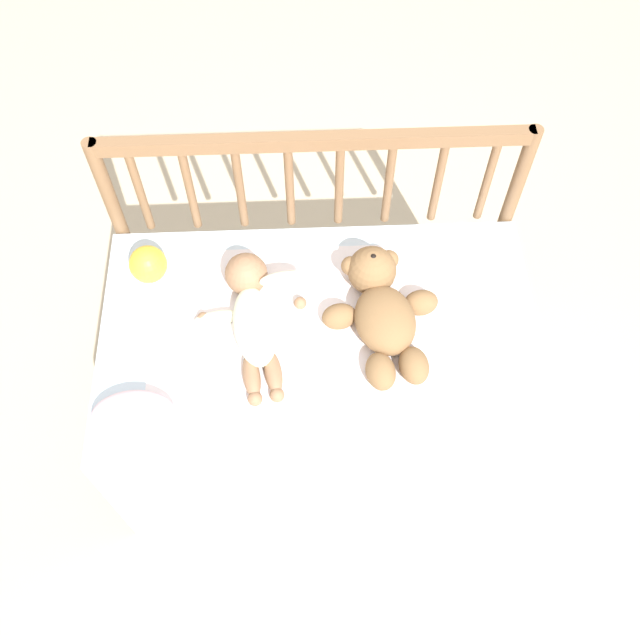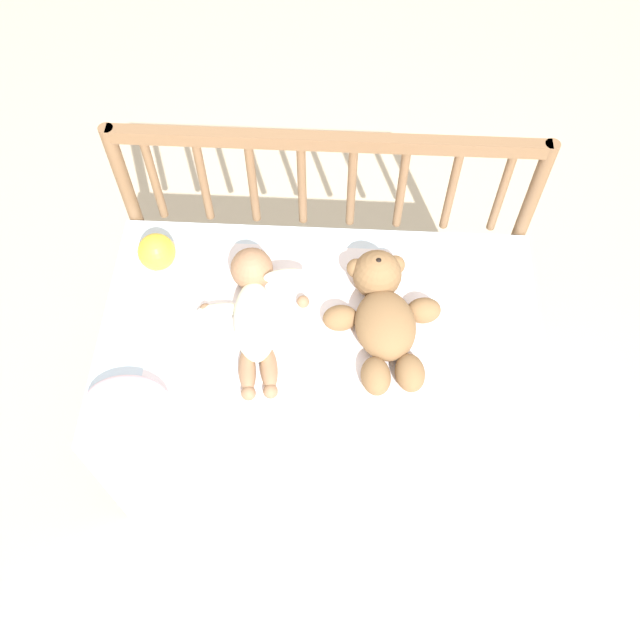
{
  "view_description": "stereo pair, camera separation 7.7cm",
  "coord_description": "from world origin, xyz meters",
  "px_view_note": "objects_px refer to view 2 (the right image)",
  "views": [
    {
      "loc": [
        -0.03,
        -0.86,
        2.04
      ],
      "look_at": [
        0.0,
        -0.0,
        0.61
      ],
      "focal_mm": 40.0,
      "sensor_mm": 36.0,
      "label": 1
    },
    {
      "loc": [
        0.04,
        -0.86,
        2.04
      ],
      "look_at": [
        0.0,
        -0.0,
        0.61
      ],
      "focal_mm": 40.0,
      "sensor_mm": 36.0,
      "label": 2
    }
  ],
  "objects_px": {
    "baby": "(254,308)",
    "toy_ball": "(157,252)",
    "small_pillow": "(127,399)",
    "teddy_bear": "(383,313)"
  },
  "relations": [
    {
      "from": "baby",
      "to": "toy_ball",
      "type": "height_order",
      "value": "baby"
    },
    {
      "from": "small_pillow",
      "to": "toy_ball",
      "type": "xyz_separation_m",
      "value": [
        0.0,
        0.4,
        0.02
      ]
    },
    {
      "from": "baby",
      "to": "toy_ball",
      "type": "distance_m",
      "value": 0.3
    },
    {
      "from": "teddy_bear",
      "to": "toy_ball",
      "type": "relative_size",
      "value": 3.98
    },
    {
      "from": "teddy_bear",
      "to": "toy_ball",
      "type": "bearing_deg",
      "value": 164.93
    },
    {
      "from": "teddy_bear",
      "to": "baby",
      "type": "distance_m",
      "value": 0.31
    },
    {
      "from": "teddy_bear",
      "to": "toy_ball",
      "type": "distance_m",
      "value": 0.59
    },
    {
      "from": "teddy_bear",
      "to": "small_pillow",
      "type": "bearing_deg",
      "value": -156.84
    },
    {
      "from": "toy_ball",
      "to": "baby",
      "type": "bearing_deg",
      "value": -30.14
    },
    {
      "from": "teddy_bear",
      "to": "baby",
      "type": "bearing_deg",
      "value": 179.63
    }
  ]
}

